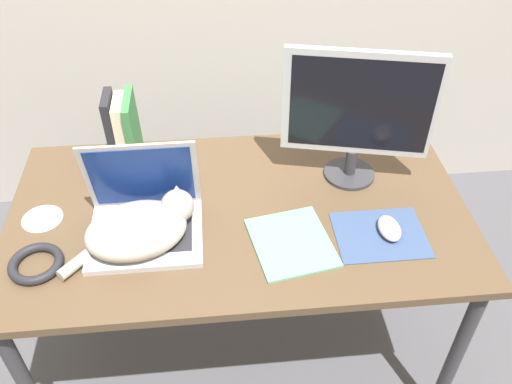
# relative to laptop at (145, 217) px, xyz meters

# --- Properties ---
(desk) EXTENTS (1.39, 0.77, 0.73)m
(desk) POSITION_rel_laptop_xyz_m (0.27, 0.06, -0.12)
(desk) COLOR brown
(desk) RESTS_ON ground_plane
(laptop) EXTENTS (0.32, 0.26, 0.27)m
(laptop) POSITION_rel_laptop_xyz_m (0.00, 0.00, 0.00)
(laptop) COLOR #B7B7BC
(laptop) RESTS_ON desk
(cat) EXTENTS (0.37, 0.28, 0.14)m
(cat) POSITION_rel_laptop_xyz_m (-0.01, -0.05, 0.01)
(cat) COLOR #B2ADA3
(cat) RESTS_ON desk
(external_monitor) EXTENTS (0.45, 0.16, 0.44)m
(external_monitor) POSITION_rel_laptop_xyz_m (0.64, 0.19, 0.19)
(external_monitor) COLOR #333338
(external_monitor) RESTS_ON desk
(mousepad) EXTENTS (0.26, 0.21, 0.00)m
(mousepad) POSITION_rel_laptop_xyz_m (0.67, -0.09, -0.05)
(mousepad) COLOR #384C75
(mousepad) RESTS_ON desk
(computer_mouse) EXTENTS (0.06, 0.11, 0.03)m
(computer_mouse) POSITION_rel_laptop_xyz_m (0.70, -0.08, -0.03)
(computer_mouse) COLOR #99999E
(computer_mouse) RESTS_ON mousepad
(book_row) EXTENTS (0.09, 0.17, 0.24)m
(book_row) POSITION_rel_laptop_xyz_m (-0.08, 0.35, 0.06)
(book_row) COLOR #232328
(book_row) RESTS_ON desk
(cable_coil) EXTENTS (0.15, 0.15, 0.03)m
(cable_coil) POSITION_rel_laptop_xyz_m (-0.29, -0.11, -0.04)
(cable_coil) COLOR #232328
(cable_coil) RESTS_ON desk
(notepad) EXTENTS (0.26, 0.28, 0.01)m
(notepad) POSITION_rel_laptop_xyz_m (0.41, -0.09, -0.05)
(notepad) COLOR #6BBC93
(notepad) RESTS_ON desk
(cd_disc) EXTENTS (0.12, 0.12, 0.00)m
(cd_disc) POSITION_rel_laptop_xyz_m (-0.31, 0.08, -0.05)
(cd_disc) COLOR silver
(cd_disc) RESTS_ON desk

